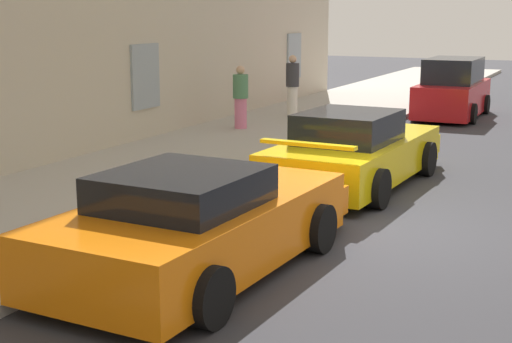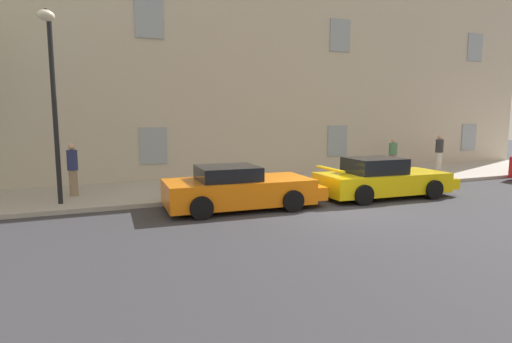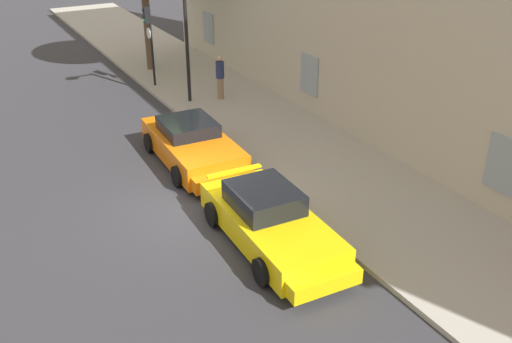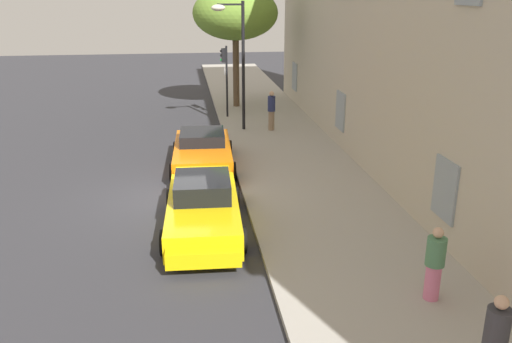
# 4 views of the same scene
# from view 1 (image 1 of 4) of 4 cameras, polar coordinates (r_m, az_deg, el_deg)

# --- Properties ---
(ground_plane) EXTENTS (80.00, 80.00, 0.00)m
(ground_plane) POSITION_cam_1_polar(r_m,az_deg,el_deg) (11.26, 8.28, -4.08)
(ground_plane) COLOR #333338
(sidewalk) EXTENTS (60.00, 4.50, 0.14)m
(sidewalk) POSITION_cam_1_polar(r_m,az_deg,el_deg) (13.29, -10.92, -1.36)
(sidewalk) COLOR #A8A399
(sidewalk) RESTS_ON ground
(sportscar_red_lead) EXTENTS (4.88, 2.38, 1.31)m
(sportscar_red_lead) POSITION_cam_1_polar(r_m,az_deg,el_deg) (9.26, -3.82, -3.79)
(sportscar_red_lead) COLOR orange
(sportscar_red_lead) RESTS_ON ground
(sportscar_yellow_flank) EXTENTS (4.98, 2.26, 1.38)m
(sportscar_yellow_flank) POSITION_cam_1_polar(r_m,az_deg,el_deg) (13.85, 7.66, 1.52)
(sportscar_yellow_flank) COLOR yellow
(sportscar_yellow_flank) RESTS_ON ground
(hatchback_parked) EXTENTS (3.93, 1.82, 1.74)m
(hatchback_parked) POSITION_cam_1_polar(r_m,az_deg,el_deg) (23.11, 14.61, 5.92)
(hatchback_parked) COLOR red
(hatchback_parked) RESTS_ON ground
(pedestrian_admiring) EXTENTS (0.38, 0.38, 1.73)m
(pedestrian_admiring) POSITION_cam_1_polar(r_m,az_deg,el_deg) (21.62, 2.77, 6.52)
(pedestrian_admiring) COLOR silver
(pedestrian_admiring) RESTS_ON sidewalk
(pedestrian_strolling) EXTENTS (0.52, 0.52, 1.60)m
(pedestrian_strolling) POSITION_cam_1_polar(r_m,az_deg,el_deg) (19.33, -1.17, 5.65)
(pedestrian_strolling) COLOR pink
(pedestrian_strolling) RESTS_ON sidewalk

